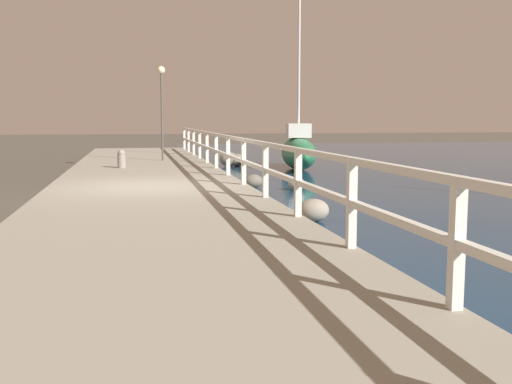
{
  "coord_description": "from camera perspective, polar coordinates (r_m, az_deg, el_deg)",
  "views": [
    {
      "loc": [
        -0.32,
        -13.44,
        1.84
      ],
      "look_at": [
        1.72,
        -3.44,
        0.59
      ],
      "focal_mm": 42.0,
      "sensor_mm": 36.0,
      "label": 1
    }
  ],
  "objects": [
    {
      "name": "boulder_downstream",
      "position": [
        10.79,
        5.52,
        -1.74
      ],
      "size": [
        0.55,
        0.5,
        0.42
      ],
      "color": "gray",
      "rests_on": "ground"
    },
    {
      "name": "boulder_water_edge",
      "position": [
        23.3,
        -2.57,
        3.14
      ],
      "size": [
        0.73,
        0.66,
        0.55
      ],
      "color": "slate",
      "rests_on": "ground"
    },
    {
      "name": "boulder_near_dock",
      "position": [
        15.48,
        3.89,
        0.77
      ],
      "size": [
        0.44,
        0.4,
        0.33
      ],
      "color": "gray",
      "rests_on": "ground"
    },
    {
      "name": "boulder_upstream",
      "position": [
        15.94,
        -0.24,
        1.04
      ],
      "size": [
        0.5,
        0.45,
        0.37
      ],
      "color": "#666056",
      "rests_on": "ground"
    },
    {
      "name": "boulder_mid_strip",
      "position": [
        23.26,
        -1.81,
        3.06
      ],
      "size": [
        0.65,
        0.59,
        0.49
      ],
      "color": "slate",
      "rests_on": "ground"
    },
    {
      "name": "sailboat_green",
      "position": [
        21.99,
        4.05,
        3.92
      ],
      "size": [
        1.98,
        4.94,
        6.63
      ],
      "rotation": [
        0.0,
        0.0,
        -0.17
      ],
      "color": "#236B42",
      "rests_on": "water_surface"
    },
    {
      "name": "railing",
      "position": [
        13.69,
        -1.19,
        3.7
      ],
      "size": [
        0.1,
        32.5,
        1.06
      ],
      "color": "silver",
      "rests_on": "dock_walkway"
    },
    {
      "name": "mooring_bollard",
      "position": [
        18.8,
        -12.69,
        3.12
      ],
      "size": [
        0.25,
        0.25,
        0.57
      ],
      "color": "gray",
      "rests_on": "dock_walkway"
    },
    {
      "name": "ground_plane",
      "position": [
        13.57,
        -10.09,
        -0.91
      ],
      "size": [
        120.0,
        120.0,
        0.0
      ],
      "primitive_type": "plane",
      "color": "#4C473D"
    },
    {
      "name": "dock_walkway",
      "position": [
        13.55,
        -10.1,
        -0.19
      ],
      "size": [
        4.47,
        36.0,
        0.34
      ],
      "color": "gray",
      "rests_on": "ground"
    },
    {
      "name": "dock_lamp",
      "position": [
        21.81,
        -8.99,
        9.61
      ],
      "size": [
        0.28,
        0.28,
        3.35
      ],
      "color": "#514C47",
      "rests_on": "dock_walkway"
    }
  ]
}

